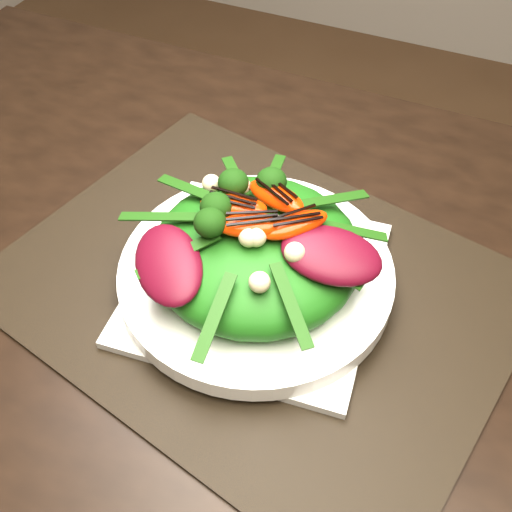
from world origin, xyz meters
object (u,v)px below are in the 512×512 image
at_px(salad_bowl, 256,273).
at_px(orange_segment, 258,213).
at_px(plate_base, 256,282).
at_px(lettuce_mound, 256,251).
at_px(dining_table, 399,414).
at_px(placemat, 256,286).

relative_size(salad_bowl, orange_segment, 4.28).
distance_m(plate_base, lettuce_mound, 0.05).
relative_size(dining_table, lettuce_mound, 7.99).
relative_size(dining_table, placemat, 3.27).
height_order(dining_table, placemat, dining_table).
distance_m(placemat, lettuce_mound, 0.05).
height_order(placemat, orange_segment, orange_segment).
xyz_separation_m(salad_bowl, orange_segment, (-0.00, 0.01, 0.07)).
relative_size(plate_base, orange_segment, 3.71).
xyz_separation_m(placemat, salad_bowl, (0.00, 0.00, 0.02)).
height_order(dining_table, plate_base, dining_table).
distance_m(dining_table, orange_segment, 0.22).
distance_m(salad_bowl, orange_segment, 0.07).
bearing_deg(orange_segment, lettuce_mound, -77.10).
height_order(placemat, lettuce_mound, lettuce_mound).
xyz_separation_m(dining_table, orange_segment, (-0.17, 0.07, 0.12)).
xyz_separation_m(placemat, orange_segment, (-0.00, 0.01, 0.09)).
xyz_separation_m(dining_table, salad_bowl, (-0.17, 0.07, 0.04)).
xyz_separation_m(dining_table, lettuce_mound, (-0.17, 0.07, 0.07)).
xyz_separation_m(plate_base, lettuce_mound, (0.00, 0.00, 0.05)).
distance_m(plate_base, orange_segment, 0.09).
bearing_deg(salad_bowl, lettuce_mound, -90.00).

